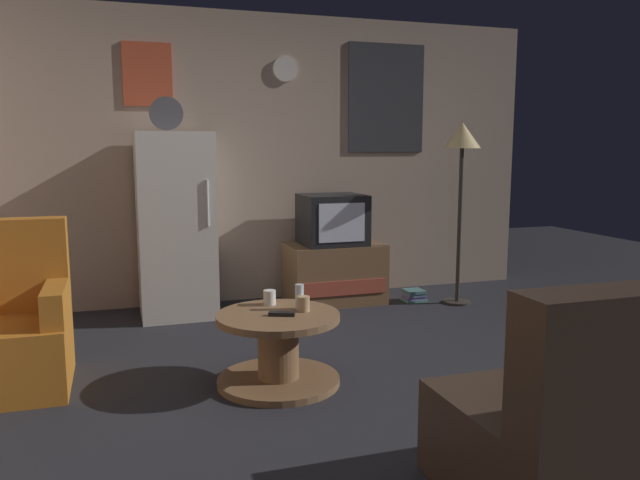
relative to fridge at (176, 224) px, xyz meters
The scene contains 13 objects.
ground_plane 2.34m from the fridge, 68.24° to the right, with size 12.00×12.00×0.00m, color #232328.
wall_with_art 1.06m from the fridge, 25.44° to the left, with size 5.20×0.12×2.54m.
fridge is the anchor object (origin of this frame).
tv_stand 1.46m from the fridge, ahead, with size 0.84×0.53×0.53m.
crt_tv 1.35m from the fridge, ahead, with size 0.54×0.51×0.44m.
standing_lamp 2.51m from the fridge, ahead, with size 0.32×0.32×1.59m.
coffee_table 1.89m from the fridge, 76.87° to the right, with size 0.72×0.72×0.42m.
wine_glass 1.80m from the fridge, 71.76° to the right, with size 0.05×0.05×0.15m, color silver.
mug_ceramic_white 1.62m from the fridge, 74.96° to the right, with size 0.08×0.08×0.09m, color silver.
mug_ceramic_tan 1.86m from the fridge, 72.12° to the right, with size 0.08×0.08×0.09m, color tan.
remote_control 1.89m from the fridge, 76.96° to the right, with size 0.15×0.04×0.02m, color black.
armchair 1.76m from the fridge, 129.61° to the right, with size 0.68×0.68×0.96m.
book_stack 2.20m from the fridge, ahead, with size 0.20×0.17×0.10m.
Camera 1 is at (-1.27, -3.13, 1.38)m, focal length 35.20 mm.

